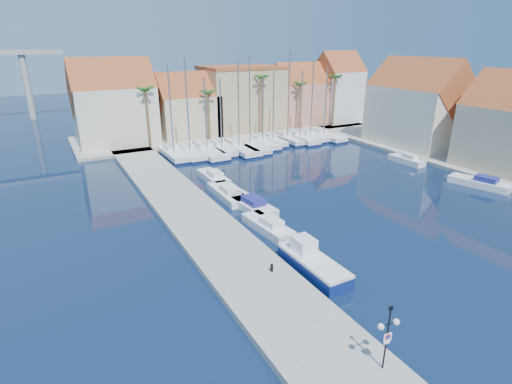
{
  "coord_description": "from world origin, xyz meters",
  "views": [
    {
      "loc": [
        -20.43,
        -19.93,
        16.1
      ],
      "look_at": [
        -4.0,
        10.64,
        3.0
      ],
      "focal_mm": 28.0,
      "sensor_mm": 36.0,
      "label": 1
    }
  ],
  "objects": [
    {
      "name": "building_0",
      "position": [
        -10.0,
        47.0,
        6.52
      ],
      "size": [
        12.3,
        9.0,
        13.5
      ],
      "color": "beige",
      "rests_on": "shore_north"
    },
    {
      "name": "sailboat_0",
      "position": [
        -4.15,
        36.39,
        0.61
      ],
      "size": [
        2.48,
        9.19,
        13.14
      ],
      "rotation": [
        0.0,
        0.0,
        0.01
      ],
      "color": "white",
      "rests_on": "ground"
    },
    {
      "name": "motorboat_east_1",
      "position": [
        24.0,
        17.72,
        0.51
      ],
      "size": [
        1.96,
        5.38,
        1.4
      ],
      "rotation": [
        0.0,
        0.0,
        0.05
      ],
      "color": "white",
      "rests_on": "ground"
    },
    {
      "name": "building_3",
      "position": [
        25.0,
        47.0,
        5.86
      ],
      "size": [
        10.3,
        8.0,
        12.0
      ],
      "color": "tan",
      "rests_on": "shore_north"
    },
    {
      "name": "sailboat_8",
      "position": [
        15.9,
        36.82,
        0.65
      ],
      "size": [
        2.69,
        8.96,
        14.92
      ],
      "rotation": [
        0.0,
        0.0,
        0.04
      ],
      "color": "white",
      "rests_on": "ground"
    },
    {
      "name": "bollard",
      "position": [
        -7.57,
        1.58,
        0.78
      ],
      "size": [
        0.22,
        0.22,
        0.55
      ],
      "primitive_type": "cylinder",
      "color": "black",
      "rests_on": "quay_west"
    },
    {
      "name": "lamp_post",
      "position": [
        -7.21,
        -9.0,
        2.95
      ],
      "size": [
        1.26,
        0.43,
        3.73
      ],
      "rotation": [
        0.0,
        0.0,
        -0.1
      ],
      "color": "black",
      "rests_on": "quay_west"
    },
    {
      "name": "motorboat_east_0",
      "position": [
        24.03,
        6.68,
        0.51
      ],
      "size": [
        3.83,
        6.99,
        1.4
      ],
      "rotation": [
        0.0,
        0.0,
        0.27
      ],
      "color": "white",
      "rests_on": "ground"
    },
    {
      "name": "palm_1",
      "position": [
        4.0,
        42.0,
        8.14
      ],
      "size": [
        2.6,
        2.6,
        9.15
      ],
      "color": "brown",
      "rests_on": "shore_north"
    },
    {
      "name": "sailboat_2",
      "position": [
        0.85,
        36.02,
        0.55
      ],
      "size": [
        3.22,
        11.81,
        11.37
      ],
      "rotation": [
        0.0,
        0.0,
        0.01
      ],
      "color": "white",
      "rests_on": "ground"
    },
    {
      "name": "sailboat_3",
      "position": [
        3.41,
        36.01,
        0.58
      ],
      "size": [
        3.23,
        9.41,
        11.23
      ],
      "rotation": [
        0.0,
        0.0,
        -0.09
      ],
      "color": "white",
      "rests_on": "ground"
    },
    {
      "name": "sailboat_10",
      "position": [
        20.41,
        36.54,
        0.62
      ],
      "size": [
        2.79,
        8.75,
        13.16
      ],
      "rotation": [
        0.0,
        0.0,
        0.06
      ],
      "color": "white",
      "rests_on": "ground"
    },
    {
      "name": "building_6",
      "position": [
        32.0,
        24.0,
        6.52
      ],
      "size": [
        9.0,
        14.3,
        13.5
      ],
      "color": "beige",
      "rests_on": "shore_east"
    },
    {
      "name": "motorboat_west_0",
      "position": [
        -3.98,
        8.3,
        0.51
      ],
      "size": [
        2.45,
        6.18,
        1.4
      ],
      "rotation": [
        0.0,
        0.0,
        0.09
      ],
      "color": "white",
      "rests_on": "ground"
    },
    {
      "name": "fishing_boat",
      "position": [
        -4.53,
        0.87,
        0.76
      ],
      "size": [
        2.23,
        6.52,
        2.27
      ],
      "rotation": [
        0.0,
        0.0,
        0.01
      ],
      "color": "navy",
      "rests_on": "ground"
    },
    {
      "name": "palm_4",
      "position": [
        30.0,
        42.0,
        9.55
      ],
      "size": [
        2.6,
        2.6,
        10.65
      ],
      "color": "brown",
      "rests_on": "shore_north"
    },
    {
      "name": "motorboat_west_1",
      "position": [
        -3.0,
        13.68,
        0.51
      ],
      "size": [
        2.88,
        7.25,
        1.4
      ],
      "rotation": [
        0.0,
        0.0,
        0.09
      ],
      "color": "white",
      "rests_on": "ground"
    },
    {
      "name": "sailboat_11",
      "position": [
        22.98,
        36.18,
        0.57
      ],
      "size": [
        3.35,
        10.71,
        12.38
      ],
      "rotation": [
        0.0,
        0.0,
        0.05
      ],
      "color": "white",
      "rests_on": "ground"
    },
    {
      "name": "sailboat_4",
      "position": [
        5.97,
        35.37,
        0.58
      ],
      "size": [
        3.04,
        11.36,
        13.72
      ],
      "rotation": [
        0.0,
        0.0,
        -0.0
      ],
      "color": "white",
      "rests_on": "ground"
    },
    {
      "name": "motorboat_west_2",
      "position": [
        -3.73,
        17.59,
        0.51
      ],
      "size": [
        2.35,
        7.08,
        1.4
      ],
      "rotation": [
        0.0,
        0.0,
        -0.01
      ],
      "color": "white",
      "rests_on": "ground"
    },
    {
      "name": "building_1",
      "position": [
        2.0,
        47.0,
        5.3
      ],
      "size": [
        10.3,
        8.0,
        11.0
      ],
      "color": "beige",
      "rests_on": "shore_north"
    },
    {
      "name": "building_2",
      "position": [
        13.0,
        48.0,
        6.26
      ],
      "size": [
        14.2,
        10.2,
        11.5
      ],
      "color": "tan",
      "rests_on": "shore_north"
    },
    {
      "name": "palm_2",
      "position": [
        14.0,
        42.0,
        10.02
      ],
      "size": [
        2.6,
        2.6,
        11.15
      ],
      "color": "brown",
      "rests_on": "shore_north"
    },
    {
      "name": "shore_north",
      "position": [
        10.0,
        48.0,
        0.25
      ],
      "size": [
        54.0,
        16.0,
        0.5
      ],
      "primitive_type": "cube",
      "color": "gray",
      "rests_on": "ground"
    },
    {
      "name": "palm_3",
      "position": [
        22.0,
        42.0,
        8.61
      ],
      "size": [
        2.6,
        2.6,
        9.65
      ],
      "color": "brown",
      "rests_on": "shore_north"
    },
    {
      "name": "ground",
      "position": [
        0.0,
        0.0,
        0.0
      ],
      "size": [
        260.0,
        260.0,
        0.0
      ],
      "primitive_type": "plane",
      "color": "black",
      "rests_on": "ground"
    },
    {
      "name": "sailboat_6",
      "position": [
        10.94,
        36.54,
        0.57
      ],
      "size": [
        3.12,
        9.83,
        11.18
      ],
      "rotation": [
        0.0,
        0.0,
        -0.06
      ],
      "color": "white",
      "rests_on": "ground"
    },
    {
      "name": "sailboat_9",
      "position": [
        18.18,
        36.46,
        0.57
      ],
      "size": [
        2.84,
        10.08,
        11.71
      ],
      "rotation": [
        0.0,
        0.0,
        -0.02
      ],
      "color": "white",
      "rests_on": "ground"
    },
    {
      "name": "motorboat_west_3",
      "position": [
        -3.0,
        23.53,
        0.51
      ],
      "size": [
        2.09,
        6.28,
        1.4
      ],
      "rotation": [
        0.0,
        0.0,
        0.02
      ],
      "color": "white",
      "rests_on": "ground"
    },
    {
      "name": "quay_west",
      "position": [
        -9.0,
        13.5,
        0.25
      ],
      "size": [
        6.0,
        77.0,
        0.5
      ],
      "primitive_type": "cube",
      "color": "gray",
      "rests_on": "ground"
    },
    {
      "name": "sailboat_5",
      "position": [
        8.09,
        35.75,
        0.59
      ],
      "size": [
        3.47,
        11.33,
        14.18
      ],
      "rotation": [
        0.0,
        0.0,
        -0.05
      ],
      "color": "white",
      "rests_on": "ground"
    },
    {
      "name": "shore_east",
      "position": [
        32.0,
        15.0,
        0.25
      ],
      "size": [
        12.0,
        60.0,
        0.5
      ],
      "primitive_type": "cube",
      "color": "gray",
      "rests_on": "ground"
    },
    {
      "name": "sailboat_7",
      "position": [
        13.11,
        36.85,
        0.61
      ],
      "size": [
        2.66,
        8.24,
        12.03
      ],
      "rotation": [
        0.0,
        0.0,
        -0.06
      ],
      "color": "white",
      "rests_on": "ground"
    },
    {
      "name": "sailboat_1",
      "position": [
        -1.75,
        36.07,
        0.62
      ],
      "size": [
        2.59,
        9.3,
        14.15
      ],
      "rotation": [
        0.0,
        0.0,
        -0.01
      ],
      "color": "white",
      "rests_on": "ground"
    },
    {
      "name": "palm_0",
      "position": [
        -6.0,
        42.0,
        9.08
      ],
      "size": [
        2.6,
        2.6,
        10.15
      ],
      "color": "brown",
      "rests_on": "shore_north"
    },
    {
      "name": "building_4",
      "position": [
        34.0,
        46.0,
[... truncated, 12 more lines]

